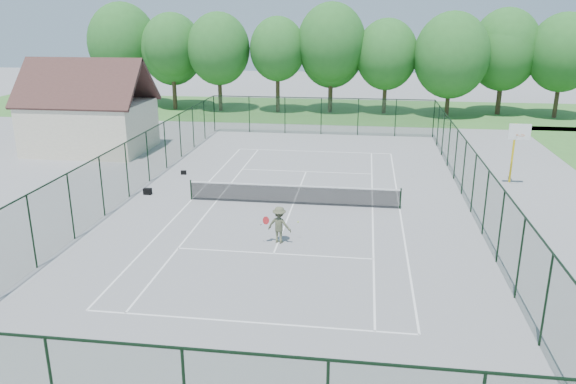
{
  "coord_description": "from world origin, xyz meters",
  "views": [
    {
      "loc": [
        3.51,
        -27.55,
        9.53
      ],
      "look_at": [
        0.0,
        -2.0,
        1.3
      ],
      "focal_mm": 35.0,
      "sensor_mm": 36.0,
      "label": 1
    }
  ],
  "objects_px": {
    "tennis_net": "(293,194)",
    "sports_bag_a": "(148,191)",
    "basketball_goal": "(517,141)",
    "tennis_player": "(279,225)"
  },
  "relations": [
    {
      "from": "basketball_goal",
      "to": "sports_bag_a",
      "type": "distance_m",
      "value": 21.02
    },
    {
      "from": "basketball_goal",
      "to": "sports_bag_a",
      "type": "bearing_deg",
      "value": -166.96
    },
    {
      "from": "tennis_player",
      "to": "basketball_goal",
      "type": "bearing_deg",
      "value": 40.75
    },
    {
      "from": "tennis_net",
      "to": "basketball_goal",
      "type": "height_order",
      "value": "basketball_goal"
    },
    {
      "from": "tennis_net",
      "to": "tennis_player",
      "type": "bearing_deg",
      "value": -89.38
    },
    {
      "from": "tennis_net",
      "to": "sports_bag_a",
      "type": "bearing_deg",
      "value": 176.12
    },
    {
      "from": "tennis_net",
      "to": "basketball_goal",
      "type": "distance_m",
      "value": 13.41
    },
    {
      "from": "tennis_net",
      "to": "sports_bag_a",
      "type": "xyz_separation_m",
      "value": [
        -8.17,
        0.55,
        -0.4
      ]
    },
    {
      "from": "tennis_net",
      "to": "tennis_player",
      "type": "distance_m",
      "value": 5.19
    },
    {
      "from": "basketball_goal",
      "to": "tennis_net",
      "type": "bearing_deg",
      "value": -156.62
    }
  ]
}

